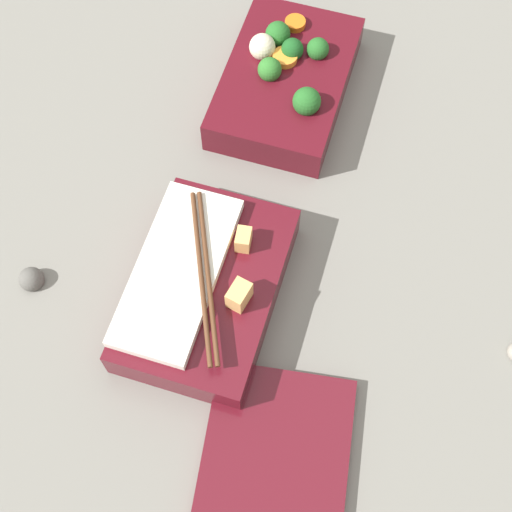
# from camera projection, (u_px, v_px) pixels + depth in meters

# --- Properties ---
(ground_plane) EXTENTS (3.00, 3.00, 0.00)m
(ground_plane) POSITION_uv_depth(u_px,v_px,m) (255.00, 190.00, 0.82)
(ground_plane) COLOR slate
(bento_tray_vegetable) EXTENTS (0.22, 0.14, 0.07)m
(bento_tray_vegetable) POSITION_uv_depth(u_px,v_px,m) (286.00, 80.00, 0.86)
(bento_tray_vegetable) COLOR #510F19
(bento_tray_vegetable) RESTS_ON ground_plane
(bento_tray_rice) EXTENTS (0.22, 0.14, 0.07)m
(bento_tray_rice) POSITION_uv_depth(u_px,v_px,m) (204.00, 287.00, 0.74)
(bento_tray_rice) COLOR #510F19
(bento_tray_rice) RESTS_ON ground_plane
(bento_lid) EXTENTS (0.23, 0.17, 0.01)m
(bento_lid) POSITION_uv_depth(u_px,v_px,m) (272.00, 479.00, 0.67)
(bento_lid) COLOR #510F19
(bento_lid) RESTS_ON ground_plane
(pebble_0) EXTENTS (0.03, 0.03, 0.03)m
(pebble_0) POSITION_uv_depth(u_px,v_px,m) (32.00, 279.00, 0.76)
(pebble_0) COLOR #595651
(pebble_0) RESTS_ON ground_plane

